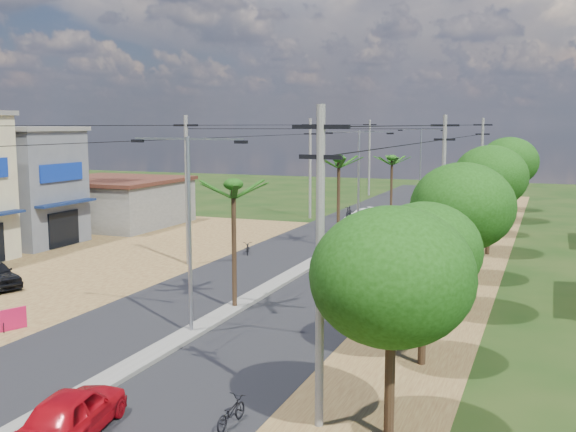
% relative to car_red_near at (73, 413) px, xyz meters
% --- Properties ---
extents(ground, '(160.00, 160.00, 0.00)m').
position_rel_car_red_near_xyz_m(ground, '(-1.50, 9.08, -0.69)').
color(ground, black).
rests_on(ground, ground).
extents(road, '(12.00, 110.00, 0.04)m').
position_rel_car_red_near_xyz_m(road, '(-1.50, 24.08, -0.67)').
color(road, black).
rests_on(road, ground).
extents(median, '(1.00, 90.00, 0.18)m').
position_rel_car_red_near_xyz_m(median, '(-1.50, 27.08, -0.60)').
color(median, '#605E56').
rests_on(median, ground).
extents(dirt_lot_west, '(18.00, 46.00, 0.04)m').
position_rel_car_red_near_xyz_m(dirt_lot_west, '(-16.50, 17.08, -0.67)').
color(dirt_lot_west, brown).
rests_on(dirt_lot_west, ground).
extents(dirt_shoulder_east, '(5.00, 90.00, 0.03)m').
position_rel_car_red_near_xyz_m(dirt_shoulder_east, '(7.00, 24.08, -0.67)').
color(dirt_shoulder_east, brown).
rests_on(dirt_shoulder_east, ground).
extents(shophouse_grey, '(9.00, 6.40, 8.30)m').
position_rel_car_red_near_xyz_m(shophouse_grey, '(-23.48, 23.08, 3.47)').
color(shophouse_grey, '#53565B').
rests_on(shophouse_grey, ground).
extents(low_shed, '(10.40, 10.40, 3.95)m').
position_rel_car_red_near_xyz_m(low_shed, '(-22.50, 33.08, 1.28)').
color(low_shed, '#605E56').
rests_on(low_shed, ground).
extents(tree_east_a, '(4.40, 4.40, 6.37)m').
position_rel_car_red_near_xyz_m(tree_east_a, '(8.00, 3.08, 3.80)').
color(tree_east_a, black).
rests_on(tree_east_a, ground).
extents(tree_east_b, '(4.00, 4.00, 5.83)m').
position_rel_car_red_near_xyz_m(tree_east_b, '(7.80, 9.08, 3.42)').
color(tree_east_b, black).
rests_on(tree_east_b, ground).
extents(tree_east_c, '(4.60, 4.60, 6.83)m').
position_rel_car_red_near_xyz_m(tree_east_c, '(8.20, 16.08, 4.18)').
color(tree_east_c, black).
rests_on(tree_east_c, ground).
extents(tree_east_d, '(4.20, 4.20, 6.13)m').
position_rel_car_red_near_xyz_m(tree_east_d, '(7.90, 23.08, 3.65)').
color(tree_east_d, black).
rests_on(tree_east_d, ground).
extents(tree_east_e, '(4.80, 4.80, 7.14)m').
position_rel_car_red_near_xyz_m(tree_east_e, '(8.10, 31.08, 4.40)').
color(tree_east_e, black).
rests_on(tree_east_e, ground).
extents(tree_east_f, '(3.80, 3.80, 5.52)m').
position_rel_car_red_near_xyz_m(tree_east_f, '(7.70, 39.08, 3.20)').
color(tree_east_f, black).
rests_on(tree_east_f, ground).
extents(tree_east_g, '(5.00, 5.00, 7.38)m').
position_rel_car_red_near_xyz_m(tree_east_g, '(8.30, 47.08, 4.55)').
color(tree_east_g, black).
rests_on(tree_east_g, ground).
extents(tree_east_h, '(4.40, 4.40, 6.52)m').
position_rel_car_red_near_xyz_m(tree_east_h, '(8.00, 55.08, 3.95)').
color(tree_east_h, black).
rests_on(tree_east_h, ground).
extents(palm_median_near, '(2.00, 2.00, 6.15)m').
position_rel_car_red_near_xyz_m(palm_median_near, '(-1.50, 13.08, 4.85)').
color(palm_median_near, black).
rests_on(palm_median_near, ground).
extents(palm_median_mid, '(2.00, 2.00, 6.55)m').
position_rel_car_red_near_xyz_m(palm_median_mid, '(-1.50, 29.08, 5.21)').
color(palm_median_mid, black).
rests_on(palm_median_mid, ground).
extents(palm_median_far, '(2.00, 2.00, 5.85)m').
position_rel_car_red_near_xyz_m(palm_median_far, '(-1.50, 45.08, 4.57)').
color(palm_median_far, black).
rests_on(palm_median_far, ground).
extents(streetlight_near, '(5.10, 0.18, 8.00)m').
position_rel_car_red_near_xyz_m(streetlight_near, '(-1.50, 9.08, 4.10)').
color(streetlight_near, gray).
rests_on(streetlight_near, ground).
extents(streetlight_mid, '(5.10, 0.18, 8.00)m').
position_rel_car_red_near_xyz_m(streetlight_mid, '(-1.50, 34.08, 4.10)').
color(streetlight_mid, gray).
rests_on(streetlight_mid, ground).
extents(streetlight_far, '(5.10, 0.18, 8.00)m').
position_rel_car_red_near_xyz_m(streetlight_far, '(-1.50, 59.08, 4.10)').
color(streetlight_far, gray).
rests_on(streetlight_far, ground).
extents(utility_pole_w_b, '(1.60, 0.24, 9.00)m').
position_rel_car_red_near_xyz_m(utility_pole_w_b, '(-8.50, 21.08, 4.07)').
color(utility_pole_w_b, '#605E56').
rests_on(utility_pole_w_b, ground).
extents(utility_pole_w_c, '(1.60, 0.24, 9.00)m').
position_rel_car_red_near_xyz_m(utility_pole_w_c, '(-8.50, 43.08, 4.07)').
color(utility_pole_w_c, '#605E56').
rests_on(utility_pole_w_c, ground).
extents(utility_pole_w_d, '(1.60, 0.24, 9.00)m').
position_rel_car_red_near_xyz_m(utility_pole_w_d, '(-8.50, 64.08, 4.07)').
color(utility_pole_w_d, '#605E56').
rests_on(utility_pole_w_d, ground).
extents(utility_pole_e_a, '(1.60, 0.24, 9.00)m').
position_rel_car_red_near_xyz_m(utility_pole_e_a, '(6.00, 3.08, 4.07)').
color(utility_pole_e_a, '#605E56').
rests_on(utility_pole_e_a, ground).
extents(utility_pole_e_b, '(1.60, 0.24, 9.00)m').
position_rel_car_red_near_xyz_m(utility_pole_e_b, '(6.00, 25.08, 4.07)').
color(utility_pole_e_b, '#605E56').
rests_on(utility_pole_e_b, ground).
extents(utility_pole_e_c, '(1.60, 0.24, 9.00)m').
position_rel_car_red_near_xyz_m(utility_pole_e_c, '(6.00, 47.08, 4.07)').
color(utility_pole_e_c, '#605E56').
rests_on(utility_pole_e_c, ground).
extents(car_red_near, '(2.32, 4.26, 1.38)m').
position_rel_car_red_near_xyz_m(car_red_near, '(0.00, 0.00, 0.00)').
color(car_red_near, '#9F0811').
rests_on(car_red_near, ground).
extents(car_silver_mid, '(2.49, 4.21, 1.31)m').
position_rel_car_red_near_xyz_m(car_silver_mid, '(3.50, 26.07, -0.03)').
color(car_silver_mid, '#93959B').
rests_on(car_silver_mid, ground).
extents(car_white_far, '(2.95, 4.70, 1.27)m').
position_rel_car_red_near_xyz_m(car_white_far, '(-3.00, 41.05, -0.05)').
color(car_white_far, white).
rests_on(car_white_far, ground).
extents(moto_rider_east, '(0.62, 1.54, 0.80)m').
position_rel_car_red_near_xyz_m(moto_rider_east, '(3.70, 2.14, -0.29)').
color(moto_rider_east, black).
rests_on(moto_rider_east, ground).
extents(moto_rider_west_a, '(1.15, 1.72, 0.85)m').
position_rel_car_red_near_xyz_m(moto_rider_west_a, '(-6.50, 25.30, -0.26)').
color(moto_rider_west_a, black).
rests_on(moto_rider_west_a, ground).
extents(moto_rider_west_b, '(0.58, 1.84, 1.10)m').
position_rel_car_red_near_xyz_m(moto_rider_west_b, '(-5.16, 44.19, -0.14)').
color(moto_rider_west_b, black).
rests_on(moto_rider_west_b, ground).
extents(roadside_sign, '(0.51, 1.08, 0.95)m').
position_rel_car_red_near_xyz_m(roadside_sign, '(-8.65, 6.90, -0.22)').
color(roadside_sign, '#B51039').
rests_on(roadside_sign, ground).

